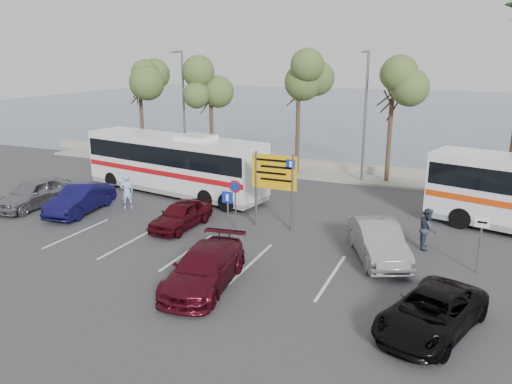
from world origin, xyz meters
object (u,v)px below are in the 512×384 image
at_px(pedestrian_near, 127,192).
at_px(direction_sign, 274,178).
at_px(car_silver_a, 33,193).
at_px(coach_bus_left, 174,166).
at_px(suv_black, 431,312).
at_px(street_lamp_left, 183,102).
at_px(car_maroon, 204,268).
at_px(car_silver_b, 378,241).
at_px(street_lamp_right, 365,110).
at_px(car_blue, 81,199).
at_px(car_red, 181,215).
at_px(pedestrian_far, 427,229).

bearing_deg(pedestrian_near, direction_sign, 144.35).
bearing_deg(car_silver_a, pedestrian_near, 19.61).
distance_m(coach_bus_left, suv_black, 18.09).
bearing_deg(street_lamp_left, direction_sign, -43.17).
distance_m(car_maroon, pedestrian_near, 10.43).
distance_m(direction_sign, car_silver_b, 5.70).
bearing_deg(car_maroon, car_silver_a, 152.55).
relative_size(street_lamp_right, car_silver_b, 1.76).
distance_m(street_lamp_left, suv_black, 25.48).
distance_m(car_blue, suv_black, 18.24).
bearing_deg(street_lamp_left, street_lamp_right, 0.00).
xyz_separation_m(car_silver_a, car_red, (9.00, 0.24, -0.12)).
bearing_deg(car_silver_b, pedestrian_near, 148.78).
height_order(direction_sign, suv_black, direction_sign).
relative_size(car_maroon, pedestrian_far, 2.70).
xyz_separation_m(street_lamp_left, car_blue, (1.00, -12.02, -3.87)).
bearing_deg(street_lamp_left, suv_black, -42.55).
bearing_deg(pedestrian_far, car_maroon, 127.28).
bearing_deg(direction_sign, street_lamp_right, 79.06).
bearing_deg(car_red, street_lamp_left, 122.64).
height_order(car_maroon, pedestrian_far, pedestrian_far).
relative_size(car_silver_a, car_red, 1.18).
relative_size(coach_bus_left, car_red, 3.14).
relative_size(car_silver_a, pedestrian_far, 2.55).
xyz_separation_m(direction_sign, coach_bus_left, (-7.50, 3.30, -0.75)).
relative_size(suv_black, pedestrian_far, 2.52).
bearing_deg(car_silver_b, coach_bus_left, 133.49).
relative_size(street_lamp_left, suv_black, 1.81).
relative_size(street_lamp_right, pedestrian_near, 4.28).
distance_m(direction_sign, car_maroon, 6.92).
height_order(car_red, car_silver_b, car_silver_b).
xyz_separation_m(car_silver_a, car_blue, (3.00, 0.24, -0.03)).
height_order(street_lamp_right, coach_bus_left, street_lamp_right).
bearing_deg(car_silver_a, suv_black, -12.86).
xyz_separation_m(car_silver_a, pedestrian_near, (4.81, 1.70, 0.17)).
height_order(car_silver_a, pedestrian_far, pedestrian_far).
relative_size(car_blue, car_maroon, 0.93).
relative_size(car_blue, pedestrian_near, 2.36).
height_order(street_lamp_right, car_silver_b, street_lamp_right).
xyz_separation_m(street_lamp_right, car_silver_a, (-15.00, -12.26, -3.84)).
bearing_deg(suv_black, direction_sign, 157.34).
bearing_deg(car_maroon, coach_bus_left, 119.55).
relative_size(car_silver_a, suv_black, 1.01).
height_order(coach_bus_left, car_maroon, coach_bus_left).
distance_m(street_lamp_left, pedestrian_near, 11.52).
bearing_deg(suv_black, car_silver_a, -174.09).
bearing_deg(car_red, car_maroon, -48.91).
distance_m(suv_black, car_silver_b, 5.44).
bearing_deg(coach_bus_left, car_silver_b, -22.04).
height_order(car_silver_a, suv_black, car_silver_a).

